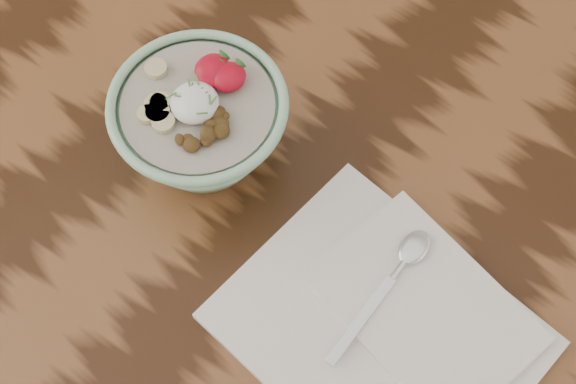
# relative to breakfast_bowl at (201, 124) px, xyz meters

# --- Properties ---
(table) EXTENTS (1.60, 0.90, 0.75)m
(table) POSITION_rel_breakfast_bowl_xyz_m (0.11, 0.03, -0.16)
(table) COLOR black
(table) RESTS_ON ground
(breakfast_bowl) EXTENTS (0.18, 0.18, 0.12)m
(breakfast_bowl) POSITION_rel_breakfast_bowl_xyz_m (0.00, 0.00, 0.00)
(breakfast_bowl) COLOR #97CBA2
(breakfast_bowl) RESTS_ON table
(napkin) EXTENTS (0.31, 0.26, 0.02)m
(napkin) POSITION_rel_breakfast_bowl_xyz_m (0.27, -0.03, -0.05)
(napkin) COLOR white
(napkin) RESTS_ON table
(spoon) EXTENTS (0.03, 0.17, 0.01)m
(spoon) POSITION_rel_breakfast_bowl_xyz_m (0.25, 0.02, -0.04)
(spoon) COLOR silver
(spoon) RESTS_ON napkin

